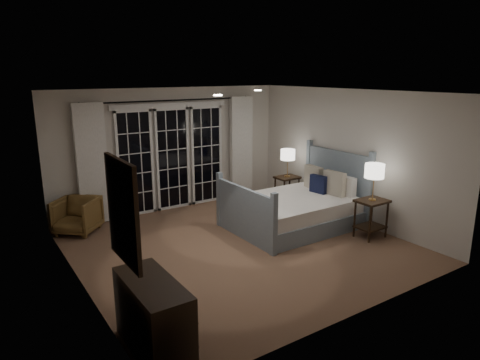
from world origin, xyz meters
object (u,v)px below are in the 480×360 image
lamp_right (288,155)px  dresser (153,316)px  nightstand_left (371,213)px  armchair (77,216)px  lamp_left (375,171)px  nightstand_right (287,186)px  bed (296,209)px

lamp_right → dresser: lamp_right is taller
nightstand_left → armchair: (-4.18, 3.04, -0.13)m
lamp_left → armchair: lamp_left is taller
lamp_left → nightstand_right: bearing=90.0°
nightstand_left → lamp_right: size_ratio=1.14×
lamp_right → armchair: (-4.18, 0.79, -0.78)m
lamp_right → dresser: bearing=-144.4°
nightstand_left → lamp_right: lamp_right is taller
lamp_right → armchair: 4.33m
bed → dresser: (-3.64, -2.00, 0.05)m
nightstand_right → armchair: armchair is taller
nightstand_right → lamp_left: lamp_left is taller
dresser → bed: bearing=28.7°
bed → lamp_left: bed is taller
lamp_left → armchair: 5.24m
armchair → dresser: (-0.17, -3.90, 0.07)m
lamp_right → dresser: (-4.35, -3.11, -0.71)m
armchair → nightstand_left: bearing=7.0°
nightstand_left → lamp_left: bearing=0.0°
bed → dresser: bed is taller
bed → nightstand_left: size_ratio=3.36×
lamp_left → armchair: (-4.18, 3.04, -0.86)m
nightstand_right → lamp_right: bearing=26.6°
bed → lamp_left: bearing=-58.3°
nightstand_right → armchair: (-4.18, 0.79, -0.09)m
dresser → nightstand_left: bearing=11.1°
nightstand_left → bed: bearing=121.7°
bed → dresser: 4.16m
lamp_left → armchair: size_ratio=0.90×
nightstand_right → lamp_left: 2.38m
bed → lamp_right: 1.53m
bed → armchair: 3.96m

